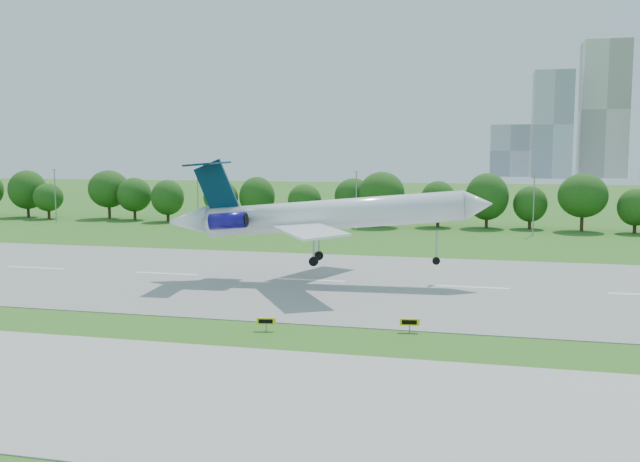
% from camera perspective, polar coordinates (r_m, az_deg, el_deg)
% --- Properties ---
extents(ground, '(600.00, 600.00, 0.00)m').
position_cam_1_polar(ground, '(76.53, -20.37, -6.43)').
color(ground, '#29671B').
rests_on(ground, ground).
extents(runway, '(400.00, 45.00, 0.08)m').
position_cam_1_polar(runway, '(97.79, -12.16, -3.38)').
color(runway, gray).
rests_on(runway, ground).
extents(tree_line, '(288.40, 8.40, 10.40)m').
position_cam_1_polar(tree_line, '(159.67, -1.71, 2.77)').
color(tree_line, '#382314').
rests_on(tree_line, ground).
extents(light_poles, '(175.90, 0.25, 12.19)m').
position_cam_1_polar(light_poles, '(150.79, -3.63, 2.60)').
color(light_poles, gray).
rests_on(light_poles, ground).
extents(skyline, '(127.00, 52.00, 80.00)m').
position_cam_1_polar(skyline, '(456.16, 21.15, 7.83)').
color(skyline, '#B2B2B7').
rests_on(skyline, ground).
extents(airliner, '(41.13, 29.70, 13.12)m').
position_cam_1_polar(airliner, '(89.39, -0.23, 1.35)').
color(airliner, white).
rests_on(airliner, ground).
extents(taxi_sign_centre, '(1.75, 0.50, 1.22)m').
position_cam_1_polar(taxi_sign_centre, '(66.21, -4.32, -7.22)').
color(taxi_sign_centre, gray).
rests_on(taxi_sign_centre, ground).
extents(taxi_sign_right, '(1.82, 0.45, 1.27)m').
position_cam_1_polar(taxi_sign_right, '(66.04, 7.19, -7.26)').
color(taxi_sign_right, gray).
rests_on(taxi_sign_right, ground).
extents(service_vehicle_a, '(3.51, 1.33, 1.14)m').
position_cam_1_polar(service_vehicle_a, '(156.56, -8.80, 0.56)').
color(service_vehicle_a, white).
rests_on(service_vehicle_a, ground).
extents(service_vehicle_b, '(3.85, 2.45, 1.22)m').
position_cam_1_polar(service_vehicle_b, '(152.24, -8.31, 0.42)').
color(service_vehicle_b, silver).
rests_on(service_vehicle_b, ground).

